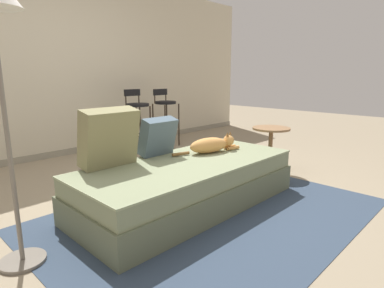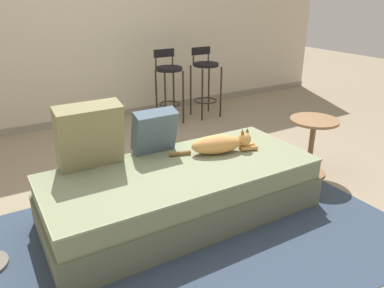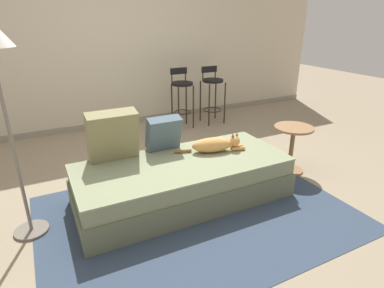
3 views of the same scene
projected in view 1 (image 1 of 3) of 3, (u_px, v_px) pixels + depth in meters
ground_plane at (160, 193)px, 3.21m from camera, size 16.00×16.00×0.00m
wall_back_panel at (53, 65)px, 4.46m from camera, size 8.00×0.10×2.60m
wall_baseboard_trim at (62, 153)px, 4.69m from camera, size 8.00×0.02×0.09m
area_rug at (213, 214)px, 2.74m from camera, size 2.78×2.01×0.01m
couch at (188, 183)px, 2.90m from camera, size 2.09×0.92×0.41m
throw_pillow_corner at (109, 138)px, 2.64m from camera, size 0.47×0.26×0.49m
throw_pillow_middle at (158, 137)px, 3.02m from camera, size 0.35×0.22×0.37m
cat at (211, 145)px, 3.17m from camera, size 0.72×0.28×0.19m
bar_stool_near_window at (137, 113)px, 4.86m from camera, size 0.34×0.34×0.94m
bar_stool_by_doorway at (165, 112)px, 5.26m from camera, size 0.34×0.34×0.93m
side_table at (270, 143)px, 3.83m from camera, size 0.44×0.44×0.55m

